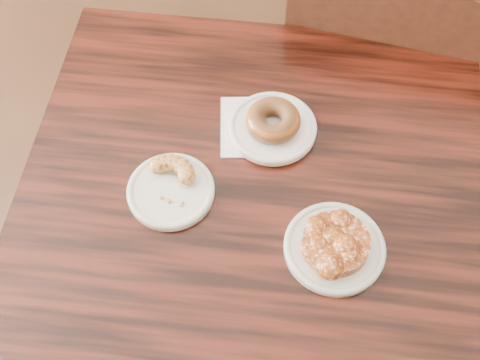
# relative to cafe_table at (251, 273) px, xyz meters

# --- Properties ---
(floor) EXTENTS (5.00, 5.00, 0.00)m
(floor) POSITION_rel_cafe_table_xyz_m (-0.03, 0.29, -0.38)
(floor) COLOR black
(floor) RESTS_ON ground
(cafe_table) EXTENTS (0.91, 0.91, 0.75)m
(cafe_table) POSITION_rel_cafe_table_xyz_m (0.00, 0.00, 0.00)
(cafe_table) COLOR black
(cafe_table) RESTS_ON floor
(chair_far) EXTENTS (0.60, 0.60, 0.90)m
(chair_far) POSITION_rel_cafe_table_xyz_m (0.32, 0.61, 0.08)
(chair_far) COLOR black
(chair_far) RESTS_ON floor
(napkin) EXTENTS (0.16, 0.16, 0.00)m
(napkin) POSITION_rel_cafe_table_xyz_m (-0.00, 0.15, 0.38)
(napkin) COLOR white
(napkin) RESTS_ON cafe_table
(plate_donut) EXTENTS (0.17, 0.17, 0.01)m
(plate_donut) POSITION_rel_cafe_table_xyz_m (0.03, 0.14, 0.38)
(plate_donut) COLOR white
(plate_donut) RESTS_ON napkin
(plate_cruller) EXTENTS (0.16, 0.16, 0.01)m
(plate_cruller) POSITION_rel_cafe_table_xyz_m (-0.15, -0.01, 0.38)
(plate_cruller) COLOR white
(plate_cruller) RESTS_ON cafe_table
(plate_fritter) EXTENTS (0.17, 0.17, 0.01)m
(plate_fritter) POSITION_rel_cafe_table_xyz_m (0.14, -0.10, 0.38)
(plate_fritter) COLOR silver
(plate_fritter) RESTS_ON cafe_table
(glazed_donut) EXTENTS (0.10, 0.10, 0.04)m
(glazed_donut) POSITION_rel_cafe_table_xyz_m (0.03, 0.14, 0.41)
(glazed_donut) COLOR brown
(glazed_donut) RESTS_ON plate_donut
(apple_fritter) EXTENTS (0.16, 0.16, 0.04)m
(apple_fritter) POSITION_rel_cafe_table_xyz_m (0.14, -0.10, 0.41)
(apple_fritter) COLOR #481B07
(apple_fritter) RESTS_ON plate_fritter
(cruller_fragment) EXTENTS (0.11, 0.11, 0.03)m
(cruller_fragment) POSITION_rel_cafe_table_xyz_m (-0.15, -0.01, 0.40)
(cruller_fragment) COLOR brown
(cruller_fragment) RESTS_ON plate_cruller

